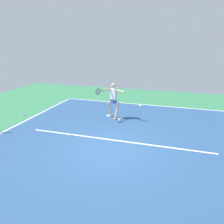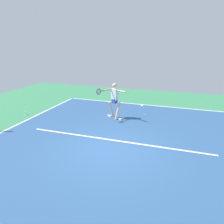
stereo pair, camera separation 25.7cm
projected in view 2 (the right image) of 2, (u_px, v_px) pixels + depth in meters
name	position (u px, v px, depth m)	size (l,w,h in m)	color
ground_plane	(108.00, 150.00, 8.15)	(21.93, 21.93, 0.00)	#388456
court_surface	(108.00, 149.00, 8.14)	(10.18, 12.95, 0.00)	#2D5484
court_line_baseline_near	(143.00, 105.00, 13.93)	(10.18, 0.10, 0.01)	white
court_line_sideline_right	(2.00, 132.00, 9.69)	(0.10, 12.95, 0.01)	white
court_line_service	(115.00, 140.00, 8.89)	(7.63, 0.10, 0.01)	white
court_line_centre_mark	(142.00, 105.00, 13.75)	(0.10, 0.30, 0.01)	white
tennis_player	(114.00, 98.00, 11.14)	(1.32, 1.20, 1.87)	beige
tennis_ball_by_sideline	(145.00, 114.00, 11.95)	(0.07, 0.07, 0.07)	#CCE033
water_bottle	(26.00, 113.00, 11.95)	(0.07, 0.07, 0.22)	white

